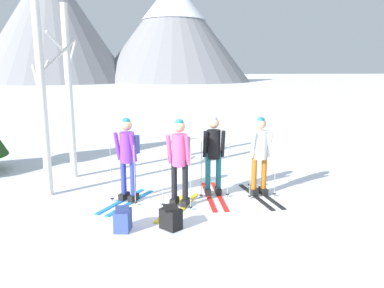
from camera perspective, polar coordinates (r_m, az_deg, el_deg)
The scene contains 10 objects.
ground_plane at distance 7.50m, azimuth -1.10°, elevation -8.67°, with size 400.00×400.00×0.00m, color white.
skier_in_purple at distance 7.37m, azimuth -9.77°, elevation -1.64°, with size 1.17×1.45×1.66m.
skier_in_pink at distance 6.99m, azimuth -1.88°, elevation -2.12°, with size 1.08×1.60×1.68m.
skier_in_black at distance 7.61m, azimuth 3.30°, elevation -1.43°, with size 0.61×1.81×1.65m.
skier_in_white at distance 7.72m, azimuth 10.32°, elevation -1.46°, with size 0.61×1.63×1.63m.
birch_tree_tall at distance 9.22m, azimuth -18.24°, elevation 7.58°, with size 0.57×0.99×4.02m.
birch_tree_slender at distance 8.02m, azimuth -21.83°, elevation 7.01°, with size 0.96×0.74×4.07m.
backpack_on_snow_front at distance 6.25m, azimuth -10.52°, elevation -11.24°, with size 0.31×0.37×0.38m.
backpack_on_snow_beside at distance 6.22m, azimuth -3.25°, elevation -11.17°, with size 0.38×0.40×0.38m.
mountain_ridge_distant at distance 80.85m, azimuth -11.33°, elevation 17.32°, with size 55.43×32.27×23.32m.
Camera 1 is at (-1.30, -6.93, 2.56)m, focal length 34.98 mm.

